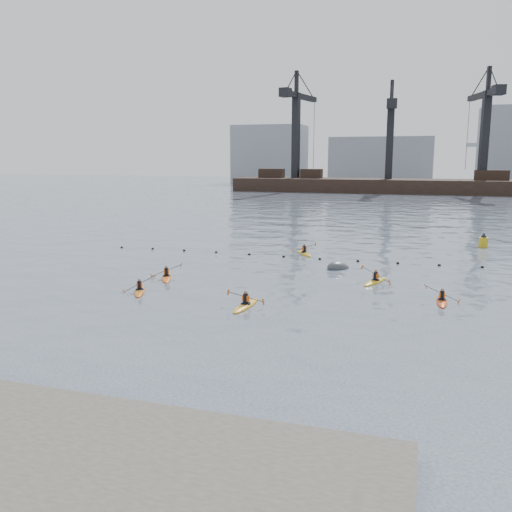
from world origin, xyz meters
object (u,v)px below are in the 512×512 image
object	(u,v)px
mooring_buoy	(338,268)
nav_buoy	(483,242)
kayaker_3	(375,281)
kayaker_5	(304,253)
kayaker_2	(167,277)
kayaker_1	(246,305)
kayaker_0	(140,290)
kayaker_4	(442,301)

from	to	relation	value
mooring_buoy	nav_buoy	bearing A→B (deg)	51.34
kayaker_3	kayaker_5	world-z (taller)	kayaker_3
kayaker_2	kayaker_5	world-z (taller)	kayaker_2
kayaker_1	nav_buoy	world-z (taller)	nav_buoy
kayaker_0	kayaker_2	world-z (taller)	kayaker_0
kayaker_4	nav_buoy	xyz separation A→B (m)	(3.98, 21.34, 0.35)
kayaker_1	kayaker_2	xyz separation A→B (m)	(-7.30, 5.05, -0.00)
kayaker_4	kayaker_5	xyz separation A→B (m)	(-10.68, 12.71, 0.01)
kayaker_2	kayaker_5	bearing A→B (deg)	34.65
kayaker_1	kayaker_2	bearing A→B (deg)	149.07
kayaker_4	mooring_buoy	size ratio (longest dim) A/B	1.42
kayaker_1	kayaker_3	distance (m)	10.13
kayaker_2	kayaker_0	bearing A→B (deg)	-113.14
kayaker_2	kayaker_3	world-z (taller)	kayaker_3
kayaker_1	nav_buoy	size ratio (longest dim) A/B	2.23
kayaker_5	mooring_buoy	xyz separation A→B (m)	(3.69, -5.09, -0.10)
kayaker_1	kayaker_5	world-z (taller)	kayaker_5
kayaker_1	kayaker_5	xyz separation A→B (m)	(-0.51, 16.89, -0.00)
kayaker_2	mooring_buoy	world-z (taller)	kayaker_2
kayaker_0	nav_buoy	size ratio (longest dim) A/B	2.01
kayaker_2	kayaker_5	xyz separation A→B (m)	(6.78, 11.85, 0.00)
kayaker_2	kayaker_5	size ratio (longest dim) A/B	1.04
kayaker_5	nav_buoy	bearing A→B (deg)	-2.35
mooring_buoy	nav_buoy	distance (m)	17.57
kayaker_1	kayaker_4	world-z (taller)	kayaker_4
kayaker_0	kayaker_1	xyz separation A→B (m)	(7.13, -1.18, 0.01)
kayaker_0	kayaker_2	size ratio (longest dim) A/B	0.94
kayaker_3	nav_buoy	distance (m)	19.22
kayaker_0	kayaker_2	bearing A→B (deg)	67.41
kayaker_0	kayaker_5	bearing A→B (deg)	42.16
kayaker_0	kayaker_1	size ratio (longest dim) A/B	0.90
kayaker_0	kayaker_1	distance (m)	7.23
kayaker_0	mooring_buoy	world-z (taller)	kayaker_0
kayaker_3	kayaker_4	size ratio (longest dim) A/B	1.08
kayaker_1	kayaker_3	xyz separation A→B (m)	(6.17, 8.04, -0.00)
kayaker_1	kayaker_4	xyz separation A→B (m)	(10.17, 4.18, -0.01)
kayaker_2	kayaker_4	distance (m)	17.48
kayaker_3	kayaker_4	bearing A→B (deg)	-23.52
kayaker_0	nav_buoy	world-z (taller)	nav_buoy
kayaker_5	mooring_buoy	world-z (taller)	kayaker_5
kayaker_5	nav_buoy	xyz separation A→B (m)	(14.66, 8.63, 0.34)
kayaker_0	mooring_buoy	distance (m)	14.80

